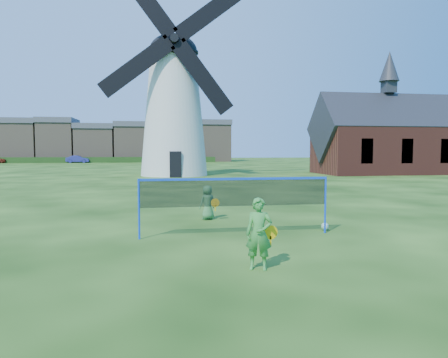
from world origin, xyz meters
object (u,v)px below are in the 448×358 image
windmill (174,105)px  badminton_net (236,193)px  player_girl (259,234)px  play_ball (325,226)px  car_right (78,159)px  player_boy (208,202)px  chapel (387,140)px

windmill → badminton_net: (0.59, -26.31, -5.08)m
player_girl → play_ball: player_girl is taller
player_girl → car_right: 70.19m
player_boy → badminton_net: bearing=76.9°
play_ball → chapel: bearing=56.2°
chapel → play_ball: size_ratio=62.60×
windmill → badminton_net: size_ratio=3.49×
windmill → chapel: bearing=-0.9°
windmill → player_girl: bearing=-89.1°
badminton_net → player_girl: bearing=-92.4°
windmill → play_ball: (3.24, -25.97, -6.11)m
play_ball → badminton_net: bearing=-172.6°
chapel → badminton_net: 32.77m
player_boy → play_ball: player_boy is taller
windmill → player_girl: windmill is taller
chapel → play_ball: chapel is taller
chapel → player_girl: size_ratio=10.01×
player_boy → play_ball: 3.89m
car_right → badminton_net: bearing=-169.7°
player_boy → player_girl: bearing=70.9°
chapel → player_boy: size_ratio=12.25×
player_boy → car_right: 64.53m
player_girl → player_boy: player_girl is taller
badminton_net → play_ball: 2.86m
badminton_net → play_ball: bearing=7.4°
car_right → player_boy: bearing=-169.5°
chapel → player_boy: bearing=-131.0°
chapel → badminton_net: (-19.82, -26.01, -2.14)m
badminton_net → player_boy: size_ratio=4.49×
windmill → player_boy: windmill is taller
badminton_net → play_ball: (2.65, 0.34, -1.03)m
windmill → car_right: size_ratio=4.50×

